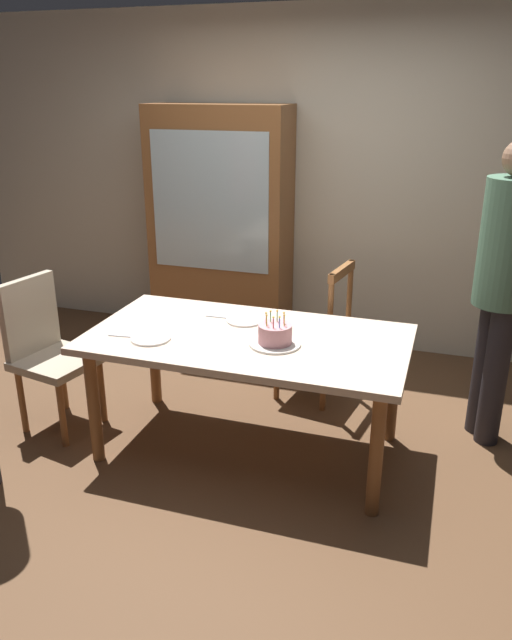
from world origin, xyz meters
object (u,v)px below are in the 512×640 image
Objects in this scene: plate_near_celebrant at (151,338)px; chair_upholstered at (46,346)px; china_cabinet at (221,229)px; birthday_cake at (275,336)px; person_guest at (504,278)px; dining_table at (248,349)px; plate_far_side at (245,320)px; chair_spindle_back at (315,334)px.

plate_near_celebrant is 0.82m from chair_upholstered.
china_cabinet reaches higher than plate_near_celebrant.
birthday_cake is 1.89m from china_cabinet.
person_guest is at bearing -24.97° from china_cabinet.
chair_upholstered is at bearing -175.79° from dining_table.
plate_far_side is (0.40, 0.43, 0.00)m from plate_near_celebrant.
dining_table is at bearing -67.31° from plate_far_side.
dining_table is 0.54m from plate_near_celebrant.
plate_far_side is (-0.09, 0.21, 0.09)m from dining_table.
person_guest reaches higher than chair_upholstered.
person_guest reaches higher than birthday_cake.
dining_table is 0.94× the size of china_cabinet.
plate_far_side is 1.52m from china_cabinet.
chair_upholstered is at bearing -165.29° from person_guest.
person_guest is at bearing -10.09° from chair_spindle_back.
dining_table is 8.08× the size of plate_near_celebrant.
birthday_cake is at bearing -60.15° from china_cabinet.
china_cabinet reaches higher than person_guest.
person_guest is (1.41, 0.38, 0.28)m from plate_far_side.
birthday_cake reaches higher than plate_far_side.
plate_near_celebrant is 0.12× the size of person_guest.
chair_upholstered is (-1.46, -0.02, -0.25)m from birthday_cake.
chair_spindle_back and chair_upholstered have the same top height.
birthday_cake is 0.29× the size of chair_upholstered.
china_cabinet is (-2.08, 0.97, -0.06)m from person_guest.
birthday_cake is 1.27× the size of plate_far_side.
dining_table is at bearing -105.02° from chair_spindle_back.
chair_upholstered is at bearing -165.53° from plate_far_side.
plate_far_side is at bearing -117.57° from chair_spindle_back.
plate_far_side is at bearing -63.66° from china_cabinet.
dining_table is 8.08× the size of plate_far_side.
plate_far_side is 0.23× the size of chair_spindle_back.
plate_near_celebrant is at bearing -8.57° from chair_upholstered.
china_cabinet is at bearing 116.34° from plate_far_side.
chair_upholstered is at bearing -149.35° from chair_spindle_back.
chair_upholstered reaches higher than birthday_cake.
china_cabinet reaches higher than dining_table.
china_cabinet is at bearing 119.85° from birthday_cake.
china_cabinet is (-0.94, 1.63, 0.17)m from birthday_cake.
china_cabinet is at bearing 141.43° from chair_spindle_back.
plate_far_side reaches higher than dining_table.
chair_upholstered reaches higher than plate_near_celebrant.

